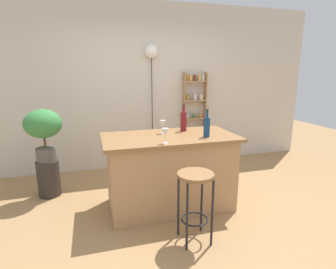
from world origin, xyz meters
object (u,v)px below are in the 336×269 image
(wine_glass_left, at_px, (165,133))
(wine_glass_center, at_px, (163,124))
(bottle_vinegar, at_px, (184,121))
(bottle_wine_red, at_px, (207,126))
(spice_shelf, at_px, (194,118))
(potted_plant, at_px, (43,128))
(bar_stool, at_px, (195,191))
(plant_stool, at_px, (49,178))
(pendant_globe_light, at_px, (151,53))

(wine_glass_left, relative_size, wine_glass_center, 1.00)
(bottle_vinegar, xyz_separation_m, bottle_wine_red, (0.15, -0.38, -0.01))
(spice_shelf, distance_m, potted_plant, 2.54)
(bar_stool, distance_m, wine_glass_left, 0.68)
(spice_shelf, height_order, wine_glass_center, spice_shelf)
(plant_stool, distance_m, pendant_globe_light, 2.51)
(wine_glass_center, bearing_deg, bottle_vinegar, 11.13)
(pendant_globe_light, bearing_deg, plant_stool, -154.08)
(spice_shelf, relative_size, plant_stool, 3.35)
(bottle_wine_red, xyz_separation_m, pendant_globe_light, (-0.26, 1.71, 0.93))
(bottle_wine_red, height_order, wine_glass_left, bottle_wine_red)
(plant_stool, bearing_deg, bar_stool, -44.33)
(bottle_wine_red, xyz_separation_m, wine_glass_center, (-0.44, 0.32, -0.01))
(potted_plant, bearing_deg, pendant_globe_light, 25.92)
(wine_glass_left, bearing_deg, bottle_wine_red, 14.88)
(bottle_wine_red, bearing_deg, bottle_vinegar, 112.08)
(wine_glass_center, bearing_deg, bar_stool, -85.08)
(spice_shelf, xyz_separation_m, bottle_wine_red, (-0.52, -1.69, 0.20))
(plant_stool, distance_m, bottle_wine_red, 2.25)
(bar_stool, distance_m, wine_glass_center, 1.03)
(bottle_vinegar, relative_size, bottle_wine_red, 1.05)
(bottle_vinegar, bearing_deg, bottle_wine_red, -67.92)
(bottle_vinegar, relative_size, wine_glass_center, 2.11)
(potted_plant, relative_size, wine_glass_center, 4.26)
(bottle_wine_red, bearing_deg, bar_stool, -122.13)
(spice_shelf, height_order, bottle_wine_red, spice_shelf)
(spice_shelf, xyz_separation_m, bottle_vinegar, (-0.67, -1.31, 0.20))
(bar_stool, height_order, spice_shelf, spice_shelf)
(wine_glass_center, xyz_separation_m, pendant_globe_light, (0.18, 1.39, 0.94))
(potted_plant, xyz_separation_m, wine_glass_left, (1.35, -1.06, 0.08))
(potted_plant, bearing_deg, wine_glass_left, -38.01)
(bottle_wine_red, bearing_deg, wine_glass_center, 144.13)
(bottle_wine_red, relative_size, wine_glass_center, 2.00)
(wine_glass_center, relative_size, pendant_globe_light, 0.08)
(bottle_wine_red, relative_size, pendant_globe_light, 0.16)
(wine_glass_left, xyz_separation_m, wine_glass_center, (0.10, 0.47, 0.00))
(spice_shelf, bearing_deg, wine_glass_left, -120.17)
(spice_shelf, relative_size, wine_glass_left, 10.10)
(wine_glass_left, bearing_deg, pendant_globe_light, 81.27)
(potted_plant, bearing_deg, wine_glass_center, -22.13)
(bar_stool, xyz_separation_m, bottle_vinegar, (0.21, 0.96, 0.51))
(potted_plant, relative_size, bottle_wine_red, 2.13)
(plant_stool, distance_m, wine_glass_left, 1.89)
(wine_glass_left, height_order, wine_glass_center, same)
(plant_stool, bearing_deg, pendant_globe_light, 25.92)
(plant_stool, height_order, wine_glass_center, wine_glass_center)
(potted_plant, height_order, wine_glass_center, potted_plant)
(plant_stool, relative_size, wine_glass_center, 3.01)
(potted_plant, xyz_separation_m, bottle_vinegar, (1.75, -0.53, 0.10))
(wine_glass_left, relative_size, pendant_globe_light, 0.08)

